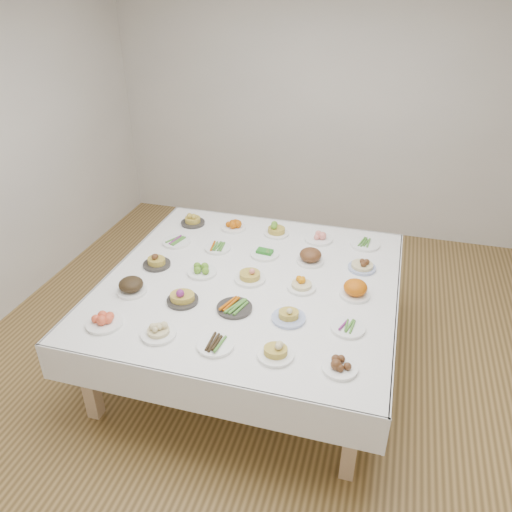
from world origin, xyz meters
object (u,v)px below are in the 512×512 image
(display_table, at_px, (251,288))
(dish_12, at_px, (250,273))
(dish_0, at_px, (104,319))
(dish_24, at_px, (365,244))

(display_table, xyz_separation_m, dish_12, (-0.01, 0.00, 0.13))
(dish_0, height_order, dish_24, dish_0)
(dish_0, bearing_deg, dish_24, 45.37)
(dish_0, bearing_deg, display_table, 45.24)
(display_table, xyz_separation_m, dish_0, (-0.77, -0.78, 0.11))
(display_table, height_order, dish_12, dish_12)
(dish_0, xyz_separation_m, dish_12, (0.77, 0.78, 0.02))
(display_table, bearing_deg, dish_24, 45.49)
(dish_0, distance_m, dish_12, 1.10)
(display_table, distance_m, dish_24, 1.11)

